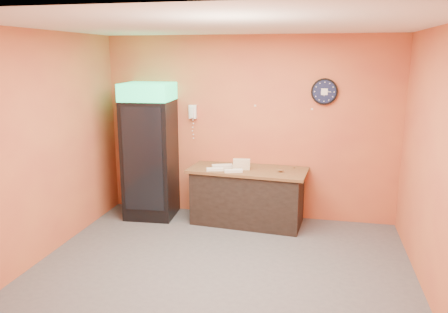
# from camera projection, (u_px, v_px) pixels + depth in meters

# --- Properties ---
(floor) EXTENTS (4.50, 4.50, 0.00)m
(floor) POSITION_uv_depth(u_px,v_px,m) (220.00, 272.00, 5.14)
(floor) COLOR #47474C
(floor) RESTS_ON ground
(back_wall) EXTENTS (4.50, 0.02, 2.80)m
(back_wall) POSITION_uv_depth(u_px,v_px,m) (248.00, 128.00, 6.73)
(back_wall) COLOR #D4703C
(back_wall) RESTS_ON floor
(left_wall) EXTENTS (0.02, 4.00, 2.80)m
(left_wall) POSITION_uv_depth(u_px,v_px,m) (39.00, 148.00, 5.29)
(left_wall) COLOR #D4703C
(left_wall) RESTS_ON floor
(right_wall) EXTENTS (0.02, 4.00, 2.80)m
(right_wall) POSITION_uv_depth(u_px,v_px,m) (439.00, 168.00, 4.36)
(right_wall) COLOR #D4703C
(right_wall) RESTS_ON floor
(ceiling) EXTENTS (4.50, 4.00, 0.02)m
(ceiling) POSITION_uv_depth(u_px,v_px,m) (219.00, 25.00, 4.51)
(ceiling) COLOR white
(ceiling) RESTS_ON back_wall
(beverage_cooler) EXTENTS (0.78, 0.79, 2.09)m
(beverage_cooler) POSITION_uv_depth(u_px,v_px,m) (149.00, 153.00, 6.74)
(beverage_cooler) COLOR black
(beverage_cooler) RESTS_ON floor
(prep_counter) EXTENTS (1.66, 0.85, 0.81)m
(prep_counter) POSITION_uv_depth(u_px,v_px,m) (248.00, 197.00, 6.60)
(prep_counter) COLOR black
(prep_counter) RESTS_ON floor
(wall_clock) EXTENTS (0.39, 0.06, 0.39)m
(wall_clock) POSITION_uv_depth(u_px,v_px,m) (324.00, 92.00, 6.34)
(wall_clock) COLOR black
(wall_clock) RESTS_ON back_wall
(wall_phone) EXTENTS (0.12, 0.10, 0.21)m
(wall_phone) POSITION_uv_depth(u_px,v_px,m) (193.00, 112.00, 6.81)
(wall_phone) COLOR white
(wall_phone) RESTS_ON back_wall
(butcher_paper) EXTENTS (1.79, 0.91, 0.04)m
(butcher_paper) POSITION_uv_depth(u_px,v_px,m) (248.00, 170.00, 6.50)
(butcher_paper) COLOR brown
(butcher_paper) RESTS_ON prep_counter
(sub_roll_stack) EXTENTS (0.26, 0.12, 0.16)m
(sub_roll_stack) POSITION_uv_depth(u_px,v_px,m) (242.00, 164.00, 6.45)
(sub_roll_stack) COLOR beige
(sub_roll_stack) RESTS_ON butcher_paper
(wrapped_sandwich_left) EXTENTS (0.26, 0.16, 0.04)m
(wrapped_sandwich_left) POSITION_uv_depth(u_px,v_px,m) (215.00, 169.00, 6.40)
(wrapped_sandwich_left) COLOR silver
(wrapped_sandwich_left) RESTS_ON butcher_paper
(wrapped_sandwich_mid) EXTENTS (0.28, 0.18, 0.04)m
(wrapped_sandwich_mid) POSITION_uv_depth(u_px,v_px,m) (233.00, 171.00, 6.32)
(wrapped_sandwich_mid) COLOR silver
(wrapped_sandwich_mid) RESTS_ON butcher_paper
(wrapped_sandwich_right) EXTENTS (0.33, 0.22, 0.04)m
(wrapped_sandwich_right) POSITION_uv_depth(u_px,v_px,m) (222.00, 166.00, 6.57)
(wrapped_sandwich_right) COLOR silver
(wrapped_sandwich_right) RESTS_ON butcher_paper
(kitchen_tool) EXTENTS (0.07, 0.07, 0.07)m
(kitchen_tool) POSITION_uv_depth(u_px,v_px,m) (243.00, 166.00, 6.55)
(kitchen_tool) COLOR silver
(kitchen_tool) RESTS_ON butcher_paper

